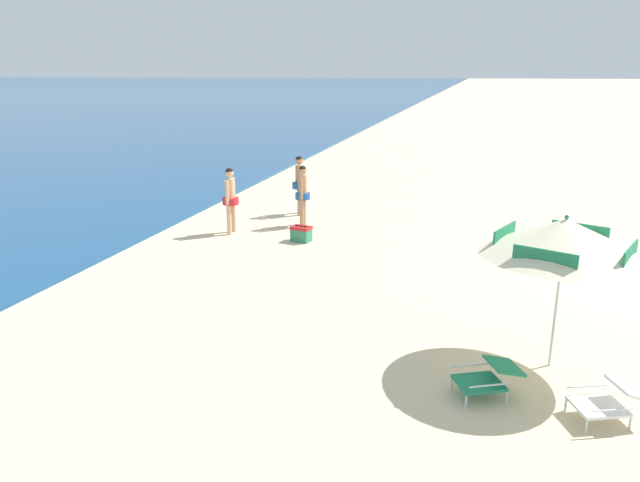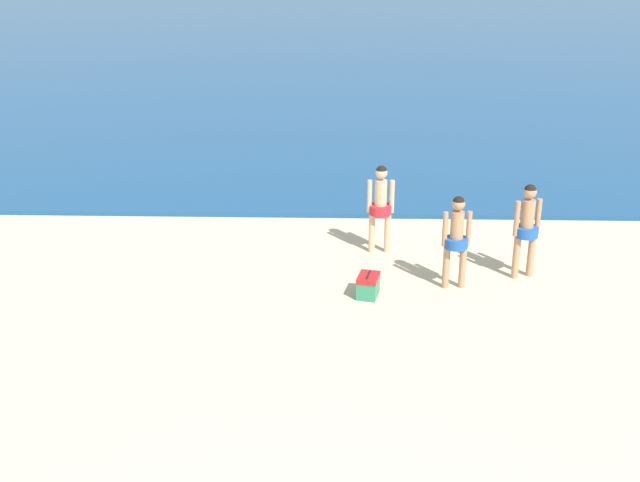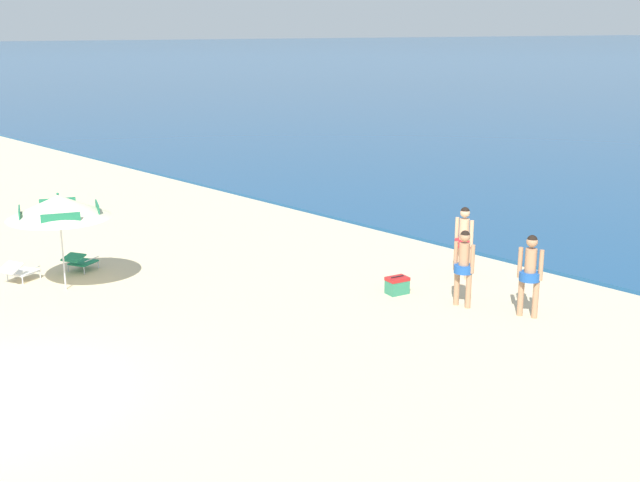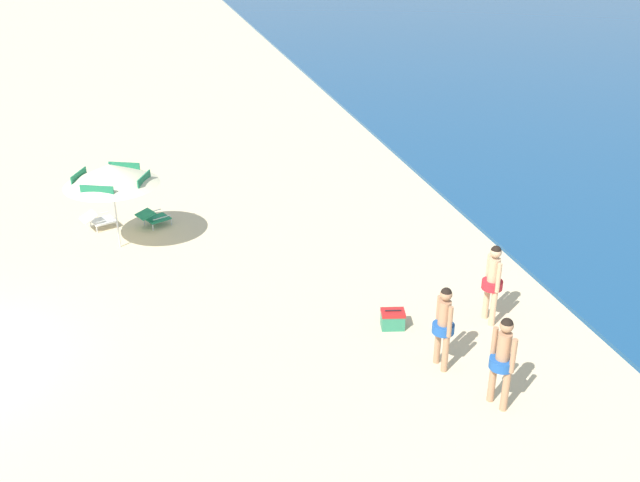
% 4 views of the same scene
% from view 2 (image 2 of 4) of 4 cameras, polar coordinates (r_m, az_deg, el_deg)
% --- Properties ---
extents(person_standing_near_shore, '(0.53, 0.44, 1.79)m').
position_cam_2_polar(person_standing_near_shore, '(15.58, 4.39, 2.76)').
color(person_standing_near_shore, '#D8A87F').
rests_on(person_standing_near_shore, ground).
extents(person_standing_beside, '(0.51, 0.42, 1.73)m').
position_cam_2_polar(person_standing_beside, '(14.16, 9.81, 0.38)').
color(person_standing_beside, tan).
rests_on(person_standing_beside, ground).
extents(person_wading_in, '(0.51, 0.44, 1.80)m').
position_cam_2_polar(person_wading_in, '(14.87, 14.69, 1.17)').
color(person_wading_in, tan).
rests_on(person_wading_in, ground).
extents(cooler_box, '(0.45, 0.56, 0.43)m').
position_cam_2_polar(cooler_box, '(13.96, 3.49, -3.23)').
color(cooler_box, '#2D7F5B').
rests_on(cooler_box, ground).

